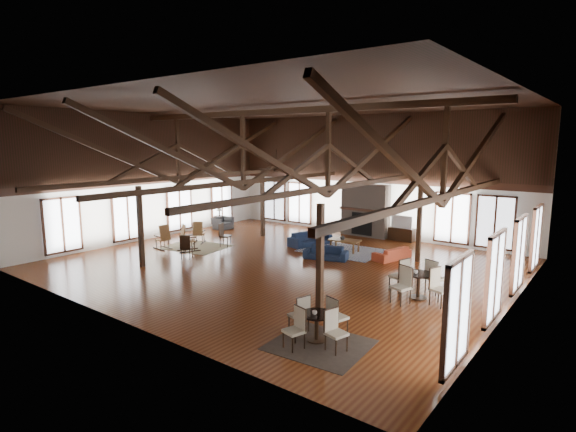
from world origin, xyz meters
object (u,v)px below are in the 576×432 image
Objects in this scene: sofa_orange at (392,253)px; cafe_table_near at (317,322)px; coffee_table at (345,241)px; tv_console at (401,234)px; sofa_navy_left at (310,239)px; cafe_table_far at (419,281)px; sofa_navy_front at (326,253)px; armchair at (222,223)px.

sofa_orange is 0.92× the size of cafe_table_near.
cafe_table_near reaches higher than coffee_table.
cafe_table_near is 11.98m from tv_console.
sofa_navy_left is 0.98× the size of cafe_table_far.
sofa_orange is 3.72m from tv_console.
coffee_table is at bearing 116.11° from cafe_table_near.
sofa_navy_left is at bearing 125.43° from cafe_table_near.
sofa_navy_front is 0.85× the size of sofa_navy_left.
sofa_navy_left is at bearing 121.79° from sofa_navy_front.
armchair is 13.28m from cafe_table_far.
cafe_table_near is at bearing -76.26° from sofa_navy_front.
armchair is (-7.83, 0.39, -0.14)m from coffee_table.
armchair is (-5.98, 0.32, 0.02)m from sofa_navy_left.
armchair is at bearing 102.93° from sofa_navy_left.
coffee_table is at bearing -75.14° from sofa_orange.
armchair reaches higher than sofa_navy_left.
cafe_table_near is at bearing -76.00° from tv_console.
cafe_table_near is (3.90, -6.51, 0.21)m from sofa_navy_front.
tv_console is at bearing -24.28° from sofa_navy_left.
armchair is 9.44m from tv_console.
sofa_navy_left is 1.11× the size of cafe_table_near.
cafe_table_near is 0.87× the size of cafe_table_far.
sofa_navy_left is at bearing 149.59° from cafe_table_far.
cafe_table_far reaches higher than sofa_navy_left.
cafe_table_near is 4.37m from cafe_table_far.
cafe_table_near reaches higher than sofa_orange.
cafe_table_near reaches higher than sofa_navy_left.
tv_console is (2.92, 3.45, 0.01)m from sofa_navy_left.
sofa_orange is at bearing -7.26° from coffee_table.
coffee_table reaches higher than sofa_navy_front.
sofa_navy_front is at bearing -115.03° from sofa_navy_left.
coffee_table is 3.68m from tv_console.
sofa_orange is 10.04m from armchair.
sofa_orange is 1.39× the size of tv_console.
cafe_table_far is 8.20m from tv_console.
sofa_navy_front is at bearing -38.08° from sofa_orange.
cafe_table_near is at bearing -100.41° from cafe_table_far.
cafe_table_near is at bearing 27.93° from sofa_orange.
armchair is at bearing -160.66° from tv_console.
sofa_navy_front is 0.83× the size of cafe_table_far.
armchair is 0.46× the size of cafe_table_far.
cafe_table_far reaches higher than tv_console.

